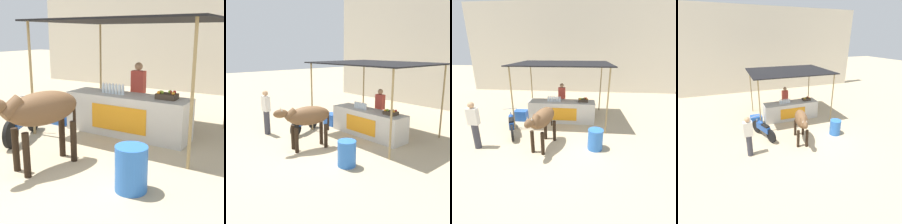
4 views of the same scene
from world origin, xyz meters
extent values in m
plane|color=tan|center=(0.00, 0.00, 0.00)|extent=(60.00, 60.00, 0.00)
cube|color=beige|center=(0.00, 8.56, 3.23)|extent=(16.00, 0.50, 6.45)
cube|color=beige|center=(0.00, 2.20, 0.48)|extent=(3.00, 0.80, 0.96)
cube|color=orange|center=(0.00, 1.79, 0.48)|extent=(1.40, 0.02, 0.58)
cube|color=black|center=(0.00, 2.50, 2.63)|extent=(4.20, 3.20, 0.04)
cylinder|color=#997F51|center=(-1.89, 1.06, 1.31)|extent=(0.06, 0.06, 2.63)
cylinder|color=#997F51|center=(1.89, 1.06, 1.31)|extent=(0.06, 0.06, 2.63)
cylinder|color=#997F51|center=(-1.89, 3.94, 1.31)|extent=(0.06, 0.06, 2.63)
cylinder|color=#997F51|center=(1.89, 3.94, 1.31)|extent=(0.06, 0.06, 2.63)
cylinder|color=silver|center=(-0.62, 2.15, 1.07)|extent=(0.07, 0.07, 0.22)
cylinder|color=white|center=(-0.62, 2.15, 1.19)|extent=(0.04, 0.04, 0.03)
cylinder|color=silver|center=(-0.53, 2.15, 1.07)|extent=(0.07, 0.07, 0.22)
cylinder|color=white|center=(-0.53, 2.15, 1.19)|extent=(0.04, 0.04, 0.03)
cylinder|color=silver|center=(-0.44, 2.15, 1.07)|extent=(0.07, 0.07, 0.22)
cylinder|color=white|center=(-0.44, 2.15, 1.19)|extent=(0.04, 0.04, 0.03)
cylinder|color=silver|center=(-0.35, 2.15, 1.07)|extent=(0.07, 0.07, 0.22)
cylinder|color=white|center=(-0.35, 2.15, 1.19)|extent=(0.04, 0.04, 0.03)
cylinder|color=silver|center=(-0.26, 2.15, 1.07)|extent=(0.07, 0.07, 0.22)
cylinder|color=white|center=(-0.26, 2.15, 1.19)|extent=(0.04, 0.04, 0.03)
cylinder|color=silver|center=(-0.17, 2.15, 1.07)|extent=(0.07, 0.07, 0.22)
cylinder|color=white|center=(-0.17, 2.15, 1.19)|extent=(0.04, 0.04, 0.03)
cylinder|color=silver|center=(-0.08, 2.15, 1.07)|extent=(0.07, 0.07, 0.22)
cylinder|color=white|center=(-0.08, 2.15, 1.19)|extent=(0.04, 0.04, 0.03)
cube|color=#3F3326|center=(0.97, 2.25, 1.02)|extent=(0.44, 0.32, 0.12)
sphere|color=#8CB22D|center=(0.87, 2.20, 1.11)|extent=(0.08, 0.08, 0.08)
sphere|color=#B21E19|center=(1.02, 2.33, 1.11)|extent=(0.08, 0.08, 0.08)
sphere|color=#B21E19|center=(1.10, 2.35, 1.11)|extent=(0.08, 0.08, 0.08)
sphere|color=orange|center=(1.13, 2.20, 1.11)|extent=(0.08, 0.08, 0.08)
sphere|color=#8CB22D|center=(0.83, 2.22, 1.11)|extent=(0.08, 0.08, 0.08)
sphere|color=orange|center=(0.82, 2.13, 1.11)|extent=(0.08, 0.08, 0.08)
sphere|color=#8CB22D|center=(1.01, 2.32, 1.11)|extent=(0.08, 0.08, 0.08)
cylinder|color=#383842|center=(-0.08, 2.95, 0.44)|extent=(0.22, 0.22, 0.88)
cube|color=#BF3F33|center=(-0.08, 2.95, 1.16)|extent=(0.34, 0.20, 0.56)
sphere|color=#A87A56|center=(-0.08, 2.95, 1.55)|extent=(0.20, 0.20, 0.20)
cube|color=blue|center=(-1.96, 2.10, 0.24)|extent=(0.60, 0.44, 0.48)
cylinder|color=blue|center=(1.40, -0.17, 0.36)|extent=(0.50, 0.50, 0.72)
ellipsoid|color=brown|center=(-0.36, -0.16, 1.08)|extent=(0.84, 1.48, 0.60)
cylinder|color=black|center=(-0.30, -0.68, 0.39)|extent=(0.12, 0.12, 0.78)
cylinder|color=black|center=(-0.65, -0.59, 0.39)|extent=(0.12, 0.12, 0.78)
cylinder|color=black|center=(-0.06, 0.27, 0.39)|extent=(0.12, 0.12, 0.78)
cylinder|color=black|center=(-0.42, 0.36, 0.39)|extent=(0.12, 0.12, 0.78)
cylinder|color=brown|center=(-0.50, -0.74, 1.19)|extent=(0.34, 0.49, 0.41)
ellipsoid|color=brown|center=(-0.57, -1.03, 1.25)|extent=(0.32, 0.48, 0.26)
cone|color=beige|center=(-0.50, -1.03, 1.39)|extent=(0.05, 0.05, 0.10)
cone|color=beige|center=(-0.63, -0.99, 1.39)|extent=(0.05, 0.05, 0.10)
cylinder|color=black|center=(-0.20, 0.49, 0.81)|extent=(0.06, 0.06, 0.60)
cylinder|color=black|center=(-2.09, 1.23, 0.30)|extent=(0.31, 0.58, 0.60)
cylinder|color=black|center=(-1.62, 0.13, 0.30)|extent=(0.31, 0.58, 0.60)
cube|color=#1E4799|center=(-1.86, 0.68, 0.48)|extent=(0.52, 0.90, 0.28)
ellipsoid|color=#1E4799|center=(-1.94, 0.88, 0.64)|extent=(0.32, 0.41, 0.20)
cube|color=black|center=(-1.79, 0.51, 0.64)|extent=(0.34, 0.48, 0.10)
cylinder|color=#99999E|center=(-2.07, 1.19, 0.88)|extent=(0.52, 0.24, 0.03)
cylinder|color=#99999E|center=(-2.08, 1.21, 0.50)|extent=(0.12, 0.21, 0.49)
cylinder|color=#383842|center=(-2.62, -0.50, 0.44)|extent=(0.22, 0.22, 0.88)
cube|color=silver|center=(-2.62, -0.50, 1.16)|extent=(0.34, 0.20, 0.56)
sphere|color=tan|center=(-2.62, -0.50, 1.55)|extent=(0.20, 0.20, 0.20)
camera|label=1|loc=(3.44, -4.04, 2.36)|focal=50.00mm
camera|label=2|loc=(6.22, -4.72, 3.10)|focal=42.00mm
camera|label=3|loc=(0.87, -5.47, 3.23)|focal=28.00mm
camera|label=4|loc=(-3.02, -6.35, 4.26)|focal=28.00mm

